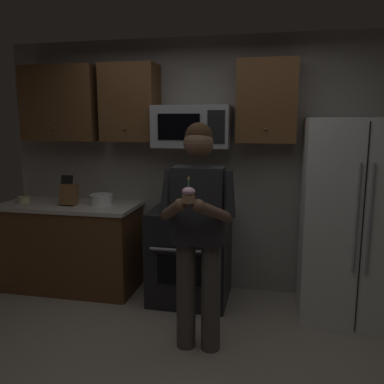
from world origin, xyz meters
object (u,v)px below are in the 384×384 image
Objects in this scene: bowl_small_colored at (24,199)px; knife_block at (69,194)px; person at (198,226)px; cupcake at (189,195)px; refrigerator at (354,220)px; microwave at (193,127)px; oven_range at (190,255)px; bowl_large_white at (101,199)px.

knife_block is at bearing -2.48° from bowl_small_colored.
person is 0.44m from cupcake.
bowl_small_colored is 2.23m from person.
refrigerator is 1.75m from cupcake.
knife_block is at bearing 179.80° from refrigerator.
person is at bearing -75.96° from microwave.
bowl_small_colored is at bearing 177.52° from knife_block.
refrigerator is at bearing -6.03° from microwave.
person is at bearing 90.00° from cupcake.
bowl_small_colored is at bearing 157.33° from person.
oven_range is 1.47m from cupcake.
knife_block is at bearing -163.99° from bowl_large_white.
bowl_small_colored is 2.40m from cupcake.
bowl_small_colored is at bearing -175.52° from bowl_large_white.
refrigerator is (1.50, -0.04, 0.44)m from oven_range.
person is at bearing -22.67° from bowl_small_colored.
cupcake is at bearing -30.01° from bowl_small_colored.
knife_block is at bearing -173.30° from microwave.
refrigerator reaches higher than bowl_large_white.
knife_block is 1.73m from person.
refrigerator is at bearing 42.65° from cupcake.
oven_range is 5.36× the size of cupcake.
cupcake is (2.06, -1.19, 0.34)m from bowl_small_colored.
bowl_large_white is 1.77m from cupcake.
person is at bearing -146.62° from refrigerator.
person reaches higher than bowl_small_colored.
microwave is 0.41× the size of refrigerator.
bowl_small_colored is at bearing 149.99° from cupcake.
bowl_large_white is 0.86m from bowl_small_colored.
cupcake is at bearing -79.38° from microwave.
knife_block is 1.37× the size of bowl_large_white.
person is (-1.25, -0.83, 0.10)m from refrigerator.
bowl_large_white is at bearing 176.36° from oven_range.
cupcake is at bearing -78.35° from oven_range.
bowl_small_colored reaches higher than oven_range.
knife_block is 0.55m from bowl_small_colored.
person is at bearing -37.64° from bowl_large_white.
bowl_large_white is 0.13× the size of person.
refrigerator reaches higher than cupcake.
knife_block is at bearing 142.47° from cupcake.
refrigerator is 5.63× the size of knife_block.
refrigerator is at bearing 33.38° from person.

